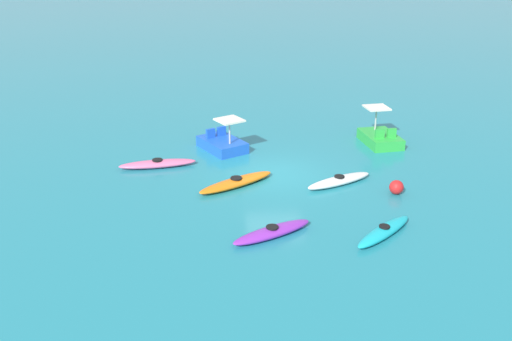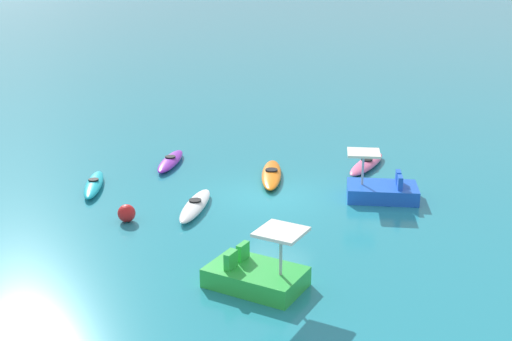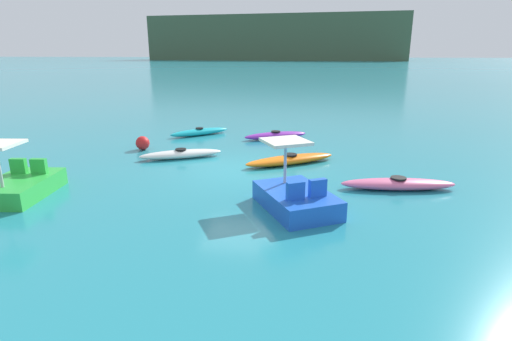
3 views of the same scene
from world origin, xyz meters
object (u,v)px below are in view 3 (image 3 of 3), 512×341
Objects in this scene: kayak_cyan at (200,132)px; pedal_boat_blue at (296,197)px; kayak_orange at (290,160)px; pedal_boat_green at (19,185)px; kayak_purple at (276,135)px; kayak_white at (181,154)px; buoy_red at (143,143)px; kayak_pink at (398,184)px.

kayak_cyan is 10.30m from pedal_boat_blue.
kayak_orange is at bearing -42.68° from kayak_cyan.
pedal_boat_green is at bearing -104.19° from kayak_cyan.
kayak_cyan is 0.92× the size of pedal_boat_blue.
pedal_boat_blue reaches higher than kayak_purple.
kayak_white is at bearing -126.56° from kayak_purple.
buoy_red reaches higher than kayak_cyan.
kayak_purple is 8.76m from pedal_boat_blue.
buoy_red is at bearing 81.02° from pedal_boat_green.
buoy_red is (-6.23, 1.15, 0.12)m from kayak_orange.
kayak_white and kayak_orange have the same top height.
kayak_cyan is 4.60× the size of buoy_red.
kayak_purple is 5.28× the size of buoy_red.
pedal_boat_blue is (-2.85, -2.08, 0.17)m from kayak_pink.
kayak_pink is 7.92m from kayak_white.
kayak_cyan is 9.46m from pedal_boat_green.
pedal_boat_green is 5.93m from buoy_red.
kayak_pink is at bearing -39.22° from kayak_cyan.
buoy_red is at bearing 152.60° from kayak_white.
kayak_white is 0.92× the size of kayak_orange.
kayak_pink is 7.91m from kayak_purple.
kayak_purple is at bearing 104.21° from kayak_orange.
pedal_boat_blue reaches higher than kayak_pink.
pedal_boat_green reaches higher than kayak_orange.
kayak_white is at bearing 162.82° from kayak_pink.
kayak_pink and kayak_cyan have the same top height.
pedal_boat_green reaches higher than kayak_cyan.
pedal_boat_green reaches higher than kayak_purple.
kayak_pink and kayak_purple have the same top height.
buoy_red is (0.93, 5.86, -0.05)m from pedal_boat_green.
kayak_orange is (-3.38, 2.25, -0.00)m from kayak_pink.
kayak_cyan is at bearing 137.32° from kayak_orange.
kayak_orange is at bearing 97.03° from pedal_boat_blue.
kayak_pink and kayak_orange have the same top height.
kayak_white is 6.47m from pedal_boat_blue.
kayak_pink is 3.53m from pedal_boat_blue.
kayak_cyan is at bearing 67.18° from buoy_red.
kayak_orange is at bearing 146.38° from kayak_pink.
pedal_boat_blue is at bearing 2.83° from pedal_boat_green.
pedal_boat_green is 4.62× the size of buoy_red.
kayak_white is 1.17× the size of pedal_boat_green.
kayak_pink is at bearing 36.12° from pedal_boat_blue.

